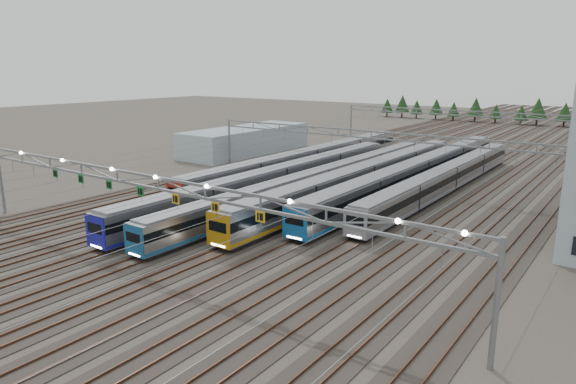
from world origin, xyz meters
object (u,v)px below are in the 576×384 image
Objects in this scene: train_e at (419,172)px; west_shed at (246,140)px; train_b at (279,180)px; gantry_mid at (371,141)px; train_a at (310,160)px; gantry_far at (465,117)px; train_f at (447,178)px; train_c at (321,180)px; train_d at (364,178)px; gantry_near at (157,186)px.

west_shed is at bearing 167.29° from train_e.
train_b is 1.01× the size of gantry_mid.
train_a reaches higher than train_b.
gantry_mid and gantry_far have the same top height.
train_f is (18.00, 15.04, -0.14)m from train_b.
train_a is 1.08× the size of train_f.
train_f is 0.95× the size of gantry_mid.
train_f is at bearing -75.55° from gantry_far.
train_e reaches higher than train_c.
train_f is 12.16m from gantry_mid.
west_shed reaches higher than train_e.
west_shed reaches higher than train_d.
gantry_mid is at bearing -173.20° from train_f.
train_f is at bearing -12.65° from west_shed.
train_e is 1.12× the size of gantry_far.
train_e is at bearing 49.86° from train_b.
train_e is 43.25m from gantry_near.
gantry_far is at bearing 44.86° from west_shed.
train_a is 1.03× the size of gantry_near.
train_b is (4.50, -14.52, -0.09)m from train_a.
train_a is at bearing 107.22° from train_b.
train_f is (22.50, 0.52, -0.23)m from train_a.
train_d is at bearing -25.90° from west_shed.
gantry_mid reaches higher than train_f.
gantry_near is (-11.30, -41.46, 5.11)m from train_f.
gantry_mid is (-6.75, -2.31, 4.23)m from train_e.
train_d is at bearing -140.69° from train_f.
gantry_far is at bearing 83.44° from train_b.
train_c is at bearing -137.83° from train_d.
train_b is at bearing -140.12° from train_f.
train_b is at bearing -42.98° from west_shed.
gantry_mid reaches higher than train_e.
train_b is 1.89× the size of west_shed.
train_c is at bearing -102.55° from gantry_mid.
west_shed reaches higher than train_b.
train_a is 24.86m from west_shed.
gantry_mid reaches higher than train_c.
train_d is 1.04× the size of gantry_mid.
train_d is 1.04× the size of gantry_far.
gantry_mid is at bearing 63.77° from train_b.
west_shed is at bearing 137.02° from train_b.
gantry_mid reaches higher than west_shed.
train_e is (9.00, 12.41, 0.21)m from train_c.
gantry_mid is at bearing -90.00° from gantry_far.
gantry_near is at bearing -85.80° from train_c.
train_c is 38.15m from west_shed.
gantry_near is at bearing -99.10° from train_e.
train_b is 1.01× the size of gantry_far.
train_c is at bearing -125.95° from train_e.
train_f is (9.00, 7.37, -0.20)m from train_d.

